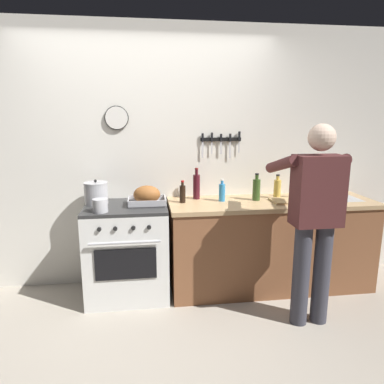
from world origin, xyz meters
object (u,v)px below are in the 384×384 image
object	(u,v)px
cutting_board	(290,201)
bottle_olive_oil	(256,189)
stock_pot	(96,193)
saucepan	(100,206)
person_cook	(315,213)
bottle_dish_soap	(222,192)
stove	(127,251)
bottle_wine_red	(197,186)
bottle_soy_sauce	(183,193)
roasting_pan	(147,196)
bottle_vinegar	(293,188)
bottle_cooking_oil	(277,188)

from	to	relation	value
cutting_board	bottle_olive_oil	size ratio (longest dim) A/B	1.34
stock_pot	saucepan	world-z (taller)	stock_pot
person_cook	bottle_dish_soap	xyz separation A→B (m)	(-0.60, 0.71, 0.04)
stove	bottle_wine_red	size ratio (longest dim) A/B	2.88
bottle_soy_sauce	stock_pot	bearing A→B (deg)	174.94
roasting_pan	bottle_soy_sauce	xyz separation A→B (m)	(0.34, 0.04, 0.01)
bottle_vinegar	bottle_dish_soap	size ratio (longest dim) A/B	1.08
stove	saucepan	distance (m)	0.58
bottle_soy_sauce	bottle_wine_red	world-z (taller)	bottle_wine_red
bottle_olive_oil	cutting_board	bearing A→B (deg)	-19.28
stock_pot	bottle_wine_red	bearing A→B (deg)	3.99
bottle_cooking_oil	bottle_wine_red	bearing A→B (deg)	173.83
stove	bottle_dish_soap	xyz separation A→B (m)	(0.93, 0.05, 0.54)
bottle_soy_sauce	bottle_vinegar	bearing A→B (deg)	3.65
roasting_pan	bottle_cooking_oil	distance (m)	1.31
roasting_pan	saucepan	distance (m)	0.45
roasting_pan	bottle_dish_soap	bearing A→B (deg)	3.77
person_cook	bottle_dish_soap	world-z (taller)	person_cook
cutting_board	bottle_soy_sauce	size ratio (longest dim) A/B	1.67
stock_pot	bottle_soy_sauce	distance (m)	0.82
cutting_board	bottle_dish_soap	size ratio (longest dim) A/B	1.65
person_cook	bottle_dish_soap	size ratio (longest dim) A/B	7.59
cutting_board	bottle_dish_soap	xyz separation A→B (m)	(-0.65, 0.11, 0.08)
person_cook	bottle_dish_soap	distance (m)	0.93
stock_pot	cutting_board	xyz separation A→B (m)	(1.86, -0.18, -0.09)
saucepan	cutting_board	size ratio (longest dim) A/B	0.37
bottle_olive_oil	bottle_wine_red	distance (m)	0.59
bottle_cooking_oil	bottle_dish_soap	bearing A→B (deg)	-175.86
roasting_pan	bottle_vinegar	distance (m)	1.48
bottle_wine_red	bottle_soy_sauce	bearing A→B (deg)	-138.10
bottle_cooking_oil	bottle_dish_soap	world-z (taller)	bottle_cooking_oil
bottle_vinegar	bottle_wine_red	size ratio (longest dim) A/B	0.76
roasting_pan	cutting_board	size ratio (longest dim) A/B	0.98
bottle_dish_soap	bottle_soy_sauce	bearing A→B (deg)	-178.47
bottle_cooking_oil	bottle_wine_red	xyz separation A→B (m)	(-0.81, 0.09, 0.03)
person_cook	bottle_soy_sauce	distance (m)	1.22
roasting_pan	bottle_dish_soap	world-z (taller)	bottle_dish_soap
bottle_dish_soap	cutting_board	bearing A→B (deg)	-9.97
roasting_pan	bottle_wine_red	bearing A→B (deg)	19.71
stock_pot	bottle_vinegar	size ratio (longest dim) A/B	0.98
roasting_pan	cutting_board	xyz separation A→B (m)	(1.38, -0.07, -0.07)
bottle_wine_red	stove	bearing A→B (deg)	-165.33
person_cook	stock_pot	bearing A→B (deg)	71.83
saucepan	bottle_olive_oil	world-z (taller)	bottle_olive_oil
saucepan	bottle_cooking_oil	world-z (taller)	bottle_cooking_oil
saucepan	bottle_cooking_oil	bearing A→B (deg)	9.83
bottle_soy_sauce	bottle_olive_oil	distance (m)	0.73
bottle_vinegar	bottle_soy_sauce	xyz separation A→B (m)	(-1.14, -0.07, -0.01)
bottle_dish_soap	stove	bearing A→B (deg)	-176.77
cutting_board	bottle_vinegar	world-z (taller)	bottle_vinegar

